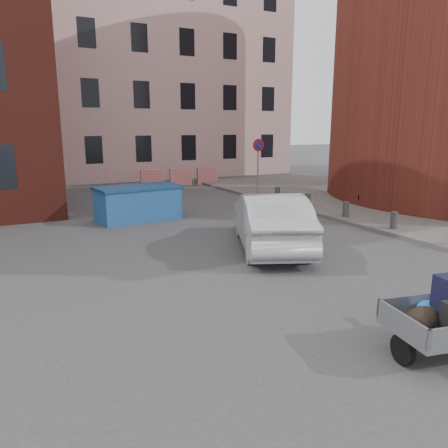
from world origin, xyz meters
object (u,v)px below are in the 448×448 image
bicycle (381,192)px  trailer (447,318)px  dumpster (138,203)px  silver_car (270,221)px

bicycle → trailer: bearing=156.3°
trailer → dumpster: (-1.15, 11.57, 0.02)m
trailer → dumpster: bearing=107.5°
dumpster → bicycle: dumpster is taller
dumpster → silver_car: 5.81m
dumpster → silver_car: (2.16, -5.40, 0.15)m
trailer → bicycle: bearing=59.2°
trailer → dumpster: size_ratio=0.62×
trailer → silver_car: bearing=92.5°
silver_car → trailer: bearing=104.4°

